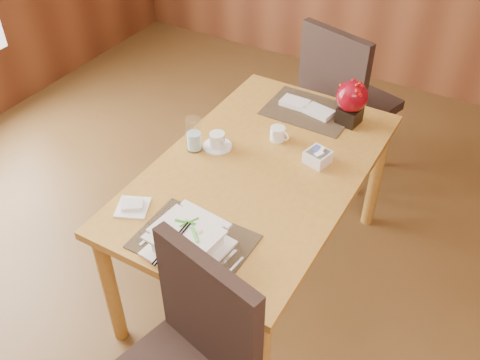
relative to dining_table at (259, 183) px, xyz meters
The scene contains 13 objects.
ground 0.89m from the dining_table, 90.00° to the right, with size 6.00×6.00×0.00m, color brown.
dining_table is the anchor object (origin of this frame).
placemat_near 0.56m from the dining_table, 90.00° to the right, with size 0.45×0.33×0.01m, color black.
placemat_far 0.56m from the dining_table, 90.00° to the left, with size 0.45×0.33×0.01m, color black.
soup_setting 0.62m from the dining_table, 89.32° to the right, with size 0.30×0.30×0.11m.
coffee_cup 0.29m from the dining_table, behind, with size 0.14×0.14×0.08m.
water_glass 0.39m from the dining_table, behind, with size 0.08×0.08×0.17m, color white.
creamer_jug 0.27m from the dining_table, 97.00° to the left, with size 0.10×0.10×0.07m, color white, non-canonical shape.
sugar_caddy 0.30m from the dining_table, 37.47° to the left, with size 0.10×0.10×0.06m, color white.
berry_decor 0.64m from the dining_table, 68.16° to the left, with size 0.16×0.16×0.24m.
napkins_far 0.56m from the dining_table, 90.34° to the left, with size 0.30×0.11×0.03m, color silver, non-canonical shape.
bread_plate 0.62m from the dining_table, 122.88° to the right, with size 0.13×0.13×0.01m, color white.
far_chair 1.05m from the dining_table, 89.21° to the left, with size 0.61×0.61×1.05m.
Camera 1 is at (0.89, -1.12, 2.31)m, focal length 40.00 mm.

